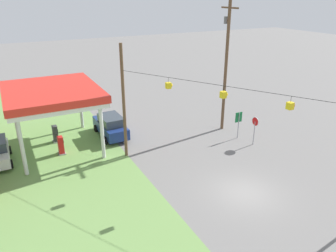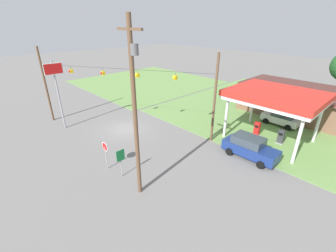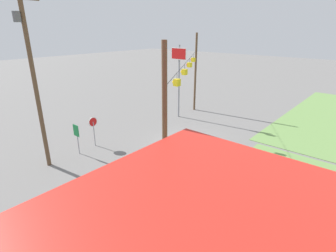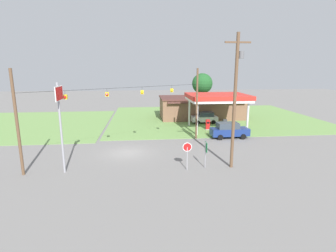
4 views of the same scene
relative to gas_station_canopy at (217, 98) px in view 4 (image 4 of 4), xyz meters
The scene contains 15 objects.
ground_plane 16.27m from the gas_station_canopy, 142.37° to the right, with size 160.00×160.00×0.00m, color slate.
grass_verge_station_corner 10.67m from the gas_station_canopy, 78.00° to the left, with size 36.00×28.00×0.04m, color #6B934C.
grass_verge_opposite_corner 29.44m from the gas_station_canopy, 167.13° to the left, with size 24.00×24.00×0.04m, color #6B934C.
gas_station_canopy is the anchor object (origin of this frame).
gas_station_store 9.78m from the gas_station_canopy, 90.02° to the left, with size 14.90×7.96×3.78m.
fuel_pump_near 4.13m from the gas_station_canopy, behind, with size 0.71×0.56×1.50m.
fuel_pump_far 4.13m from the gas_station_canopy, ahead, with size 0.71×0.56×1.50m.
car_at_pumps_front 5.91m from the gas_station_canopy, 85.93° to the right, with size 4.84×2.17×1.99m.
car_at_pumps_rear 5.97m from the gas_station_canopy, 97.00° to the left, with size 4.16×2.14×1.84m.
stop_sign_roadside 16.62m from the gas_station_canopy, 114.89° to the right, with size 0.80×0.08×2.50m.
stop_sign_overhead 22.56m from the gas_station_canopy, 140.56° to the right, with size 0.22×1.92×7.67m.
route_sign 15.69m from the gas_station_canopy, 109.54° to the right, with size 0.10×0.70×2.40m.
utility_pole_main 14.95m from the gas_station_canopy, 100.65° to the right, with size 2.20×0.44×11.65m.
signal_span_gantry 15.60m from the gas_station_canopy, 142.33° to the right, with size 17.11×10.24×8.79m.
tree_behind_station 18.51m from the gas_station_canopy, 83.58° to the left, with size 4.29×4.29×7.75m.
Camera 4 is at (1.59, -26.77, 8.78)m, focal length 28.00 mm.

